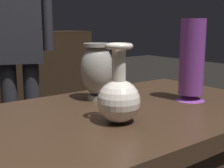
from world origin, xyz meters
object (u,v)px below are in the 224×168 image
Objects in this scene: vase_centerpiece at (119,96)px; visitor_center_back at (18,40)px; vase_left_accent at (97,69)px; vase_tall_behind at (192,61)px.

visitor_center_back reaches higher than vase_centerpiece.
vase_centerpiece is 1.08× the size of vase_left_accent.
vase_centerpiece is 0.37m from vase_tall_behind.
vase_tall_behind is (0.36, 0.04, 0.07)m from vase_centerpiece.
visitor_center_back is (0.16, 1.15, 0.05)m from vase_left_accent.
visitor_center_back is at bearing 94.07° from vase_tall_behind.
vase_left_accent is (0.11, 0.25, 0.04)m from vase_centerpiece.
vase_tall_behind is 0.33m from vase_left_accent.
vase_tall_behind is at bearing 6.80° from vase_centerpiece.
vase_left_accent is at bearing 105.87° from visitor_center_back.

